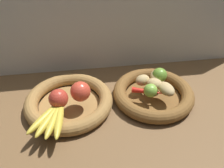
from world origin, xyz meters
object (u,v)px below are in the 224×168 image
object	(u,v)px
fruit_bowl_right	(153,94)
potato_oblong	(143,80)
lime_near	(151,90)
fruit_bowl_left	(69,102)
potato_large	(154,84)
chili_pepper	(150,92)
banana_bunch_front	(52,118)
potato_back	(156,76)
apple_red_right	(80,91)
lime_far	(160,75)
potato_small	(166,89)
apple_red_front	(58,99)

from	to	relation	value
fruit_bowl_right	potato_oblong	distance (cm)	7.15
potato_oblong	lime_near	bearing A→B (deg)	-81.35
fruit_bowl_left	potato_large	world-z (taller)	potato_large
lime_near	chili_pepper	world-z (taller)	lime_near
banana_bunch_front	potato_back	size ratio (longest dim) A/B	2.43
apple_red_right	potato_back	size ratio (longest dim) A/B	0.97
fruit_bowl_left	fruit_bowl_right	distance (cm)	34.09
fruit_bowl_right	lime_near	distance (cm)	7.53
lime_far	potato_back	bearing A→B (deg)	152.74
potato_small	fruit_bowl_right	bearing A→B (deg)	135.00
fruit_bowl_left	banana_bunch_front	bearing A→B (deg)	-112.53
apple_red_right	chili_pepper	world-z (taller)	apple_red_right
fruit_bowl_left	potato_small	size ratio (longest dim) A/B	4.24
apple_red_right	potato_large	bearing A→B (deg)	4.48
potato_small	potato_oblong	world-z (taller)	potato_oblong
fruit_bowl_left	fruit_bowl_right	size ratio (longest dim) A/B	1.05
fruit_bowl_left	apple_red_front	xyz separation A→B (cm)	(-3.04, -5.11, 6.30)
fruit_bowl_left	potato_back	bearing A→B (deg)	7.75
potato_large	potato_oblong	distance (cm)	5.12
fruit_bowl_left	potato_small	world-z (taller)	potato_small
potato_large	lime_far	distance (cm)	5.59
banana_bunch_front	potato_large	size ratio (longest dim) A/B	2.95
potato_back	fruit_bowl_right	bearing A→B (deg)	-114.44
potato_large	apple_red_front	bearing A→B (deg)	-172.17
fruit_bowl_left	apple_red_front	world-z (taller)	apple_red_front
potato_back	potato_large	bearing A→B (deg)	-114.44
apple_red_front	potato_small	bearing A→B (deg)	2.13
potato_back	lime_near	xyz separation A→B (cm)	(-5.15, -9.30, 0.51)
lime_near	lime_far	bearing A→B (deg)	54.16
potato_oblong	fruit_bowl_left	bearing A→B (deg)	-174.02
fruit_bowl_left	banana_bunch_front	distance (cm)	13.90
potato_oblong	chili_pepper	world-z (taller)	potato_oblong
fruit_bowl_right	potato_back	world-z (taller)	potato_back
apple_red_front	potato_large	xyz separation A→B (cm)	(37.14, 5.11, -1.33)
fruit_bowl_left	potato_small	distance (cm)	38.17
fruit_bowl_right	potato_oblong	bearing A→B (deg)	142.13
fruit_bowl_left	apple_red_right	world-z (taller)	apple_red_right
fruit_bowl_left	lime_near	bearing A→B (deg)	-7.95
potato_large	potato_small	xyz separation A→B (cm)	(3.59, -3.59, -0.11)
potato_oblong	fruit_bowl_right	bearing A→B (deg)	-37.87
potato_back	lime_far	world-z (taller)	lime_far
potato_large	lime_far	size ratio (longest dim) A/B	1.05
banana_bunch_front	fruit_bowl_right	bearing A→B (deg)	17.37
potato_oblong	potato_large	bearing A→B (deg)	-37.87
banana_bunch_front	lime_far	size ratio (longest dim) A/B	3.09
fruit_bowl_left	lime_near	size ratio (longest dim) A/B	6.56
potato_small	lime_near	world-z (taller)	lime_near
fruit_bowl_right	potato_back	xyz separation A→B (cm)	(2.25, 4.94, 4.89)
fruit_bowl_left	lime_far	distance (cm)	38.18
fruit_bowl_left	apple_red_right	xyz separation A→B (cm)	(4.89, -2.29, 6.57)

